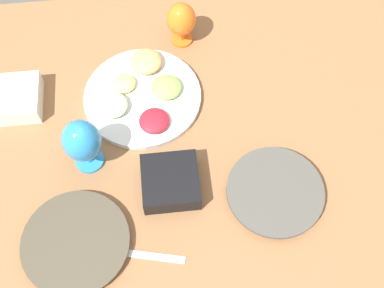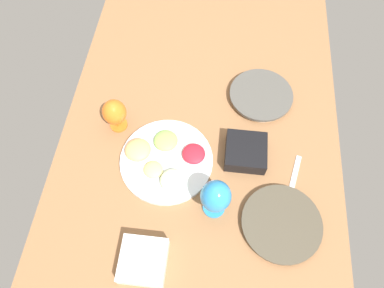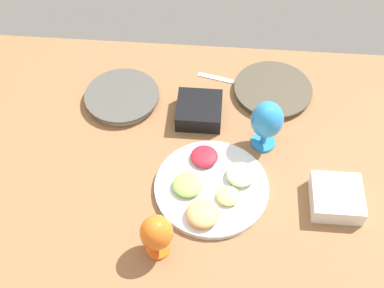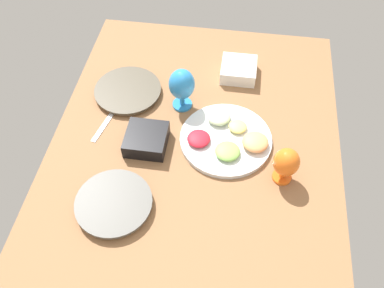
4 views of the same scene
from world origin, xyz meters
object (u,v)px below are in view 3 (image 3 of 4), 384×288
(dinner_plate_left, at_px, (273,90))
(hurricane_glass_blue, at_px, (267,121))
(square_bowl_white, at_px, (337,197))
(square_bowl_black, at_px, (199,110))
(fruit_platter, at_px, (212,187))
(hurricane_glass_orange, at_px, (157,234))
(dinner_plate_right, at_px, (122,97))

(dinner_plate_left, height_order, hurricane_glass_blue, hurricane_glass_blue)
(square_bowl_white, bearing_deg, square_bowl_black, -36.03)
(fruit_platter, bearing_deg, hurricane_glass_blue, -128.84)
(hurricane_glass_blue, bearing_deg, square_bowl_white, 135.00)
(fruit_platter, xyz_separation_m, square_bowl_black, (0.06, -0.28, 0.02))
(fruit_platter, relative_size, square_bowl_white, 2.35)
(hurricane_glass_orange, relative_size, square_bowl_black, 0.99)
(fruit_platter, relative_size, hurricane_glass_blue, 1.90)
(hurricane_glass_orange, relative_size, hurricane_glass_blue, 0.82)
(dinner_plate_left, bearing_deg, hurricane_glass_orange, 62.56)
(fruit_platter, height_order, hurricane_glass_blue, hurricane_glass_blue)
(dinner_plate_right, height_order, square_bowl_white, square_bowl_white)
(square_bowl_black, bearing_deg, fruit_platter, 101.28)
(hurricane_glass_orange, height_order, hurricane_glass_blue, hurricane_glass_blue)
(square_bowl_white, height_order, square_bowl_black, square_bowl_black)
(dinner_plate_right, bearing_deg, dinner_plate_left, -171.34)
(dinner_plate_left, distance_m, square_bowl_black, 0.27)
(dinner_plate_right, height_order, hurricane_glass_blue, hurricane_glass_blue)
(dinner_plate_left, distance_m, dinner_plate_right, 0.51)
(hurricane_glass_blue, relative_size, square_bowl_white, 1.24)
(square_bowl_white, bearing_deg, dinner_plate_right, -27.49)
(hurricane_glass_blue, bearing_deg, fruit_platter, 51.16)
(hurricane_glass_orange, height_order, square_bowl_black, hurricane_glass_orange)
(fruit_platter, height_order, square_bowl_white, square_bowl_white)
(dinner_plate_right, bearing_deg, fruit_platter, 133.52)
(dinner_plate_left, distance_m, square_bowl_white, 0.46)
(hurricane_glass_orange, distance_m, hurricane_glass_blue, 0.48)
(dinner_plate_left, bearing_deg, square_bowl_black, 27.90)
(dinner_plate_left, relative_size, square_bowl_white, 1.87)
(dinner_plate_left, distance_m, fruit_platter, 0.45)
(fruit_platter, xyz_separation_m, square_bowl_white, (-0.35, 0.01, 0.01))
(hurricane_glass_blue, bearing_deg, square_bowl_black, -24.82)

